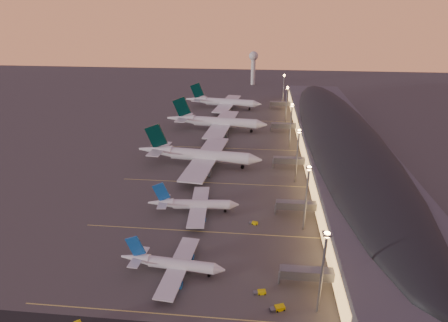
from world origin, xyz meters
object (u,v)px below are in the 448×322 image
airliner_narrow_north (194,204)px  baggage_tug_c (254,223)px  airliner_narrow_south (172,264)px  radar_tower (253,62)px  baggage_tug_a (278,308)px  baggage_tug_b (260,292)px  airliner_wide_far (223,102)px  airliner_wide_near (199,155)px  airliner_wide_mid (216,122)px

airliner_narrow_north → baggage_tug_c: airliner_narrow_north is taller
airliner_narrow_north → baggage_tug_c: size_ratio=10.52×
airliner_narrow_south → airliner_narrow_north: 36.54m
airliner_narrow_south → airliner_narrow_north: (0.26, 36.53, 0.26)m
airliner_narrow_south → radar_tower: bearing=91.6°
airliner_narrow_south → baggage_tug_a: (32.16, -12.52, -2.54)m
airliner_narrow_north → baggage_tug_b: 51.14m
airliner_wide_far → airliner_narrow_south: bearing=-81.0°
baggage_tug_c → baggage_tug_a: bearing=-66.5°
airliner_narrow_north → baggage_tug_a: (31.90, -49.05, -2.80)m
airliner_narrow_north → airliner_wide_near: size_ratio=0.56×
baggage_tug_c → airliner_narrow_south: bearing=-116.1°
airliner_narrow_north → baggage_tug_a: bearing=-61.1°
airliner_narrow_south → airliner_narrow_north: airliner_narrow_north is taller
baggage_tug_c → airliner_wide_far: bearing=113.0°
airliner_wide_mid → radar_tower: 150.16m
airliner_wide_near → baggage_tug_c: 60.94m
baggage_tug_a → baggage_tug_c: baggage_tug_a is taller
baggage_tug_c → airliner_narrow_north: bearing=177.8°
airliner_wide_near → airliner_wide_far: (1.17, 110.78, -0.37)m
airliner_narrow_north → baggage_tug_c: 25.30m
airliner_wide_near → airliner_wide_mid: (2.24, 56.99, 0.11)m
airliner_wide_far → baggage_tug_b: 202.99m
radar_tower → baggage_tug_b: (10.41, -294.74, -21.39)m
baggage_tug_b → radar_tower: bearing=81.5°
airliner_narrow_north → radar_tower: (16.58, 251.40, 18.51)m
airliner_wide_near → airliner_wide_far: size_ratio=1.08×
airliner_wide_mid → baggage_tug_c: bearing=-70.5°
airliner_narrow_north → radar_tower: bearing=82.0°
airliner_narrow_north → baggage_tug_b: size_ratio=9.75×
airliner_narrow_south → airliner_wide_mid: airliner_wide_mid is taller
airliner_narrow_north → airliner_wide_mid: airliner_wide_mid is taller
baggage_tug_b → baggage_tug_c: size_ratio=1.08×
baggage_tug_b → airliner_narrow_north: bearing=111.4°
airliner_wide_far → baggage_tug_c: size_ratio=17.52×
radar_tower → airliner_wide_mid: bearing=-97.5°
airliner_narrow_north → airliner_wide_far: airliner_wide_far is taller
radar_tower → baggage_tug_c: radar_tower is taller
airliner_wide_near → airliner_narrow_south: bearing=-80.2°
radar_tower → baggage_tug_a: bearing=-87.1°
baggage_tug_a → baggage_tug_b: size_ratio=1.19×
baggage_tug_b → airliner_wide_near: bearing=99.2°
radar_tower → baggage_tug_c: bearing=-88.3°
airliner_wide_mid → baggage_tug_b: airliner_wide_mid is taller
airliner_narrow_south → airliner_wide_far: size_ratio=0.55×
airliner_wide_near → airliner_wide_far: airliner_wide_near is taller
radar_tower → airliner_wide_near: bearing=-96.1°
airliner_wide_near → airliner_wide_mid: bearing=94.1°
airliner_wide_far → baggage_tug_b: (31.05, -200.55, -4.51)m
airliner_wide_near → radar_tower: (21.81, 204.97, 16.50)m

